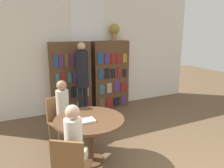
{
  "coord_description": "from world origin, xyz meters",
  "views": [
    {
      "loc": [
        -1.96,
        -1.87,
        2.12
      ],
      "look_at": [
        -0.1,
        1.98,
        1.05
      ],
      "focal_mm": 35.0,
      "sensor_mm": 36.0,
      "label": 1
    }
  ],
  "objects_px": {
    "bookshelf_left": "(71,79)",
    "librarian_standing": "(82,73)",
    "bookshelf_right": "(110,75)",
    "seated_reader_right": "(75,145)",
    "reading_table": "(89,127)",
    "seated_reader_left": "(64,111)",
    "chair_left_side": "(59,118)",
    "flower_vase": "(114,30)",
    "chair_near_camera": "(71,167)"
  },
  "relations": [
    {
      "from": "seated_reader_right",
      "to": "bookshelf_right",
      "type": "bearing_deg",
      "value": 91.7
    },
    {
      "from": "bookshelf_left",
      "to": "chair_near_camera",
      "type": "xyz_separation_m",
      "value": [
        -0.84,
        -2.99,
        -0.41
      ]
    },
    {
      "from": "flower_vase",
      "to": "seated_reader_left",
      "type": "distance_m",
      "value": 2.78
    },
    {
      "from": "bookshelf_right",
      "to": "seated_reader_right",
      "type": "relative_size",
      "value": 1.47
    },
    {
      "from": "reading_table",
      "to": "seated_reader_left",
      "type": "distance_m",
      "value": 0.71
    },
    {
      "from": "reading_table",
      "to": "librarian_standing",
      "type": "distance_m",
      "value": 1.88
    },
    {
      "from": "bookshelf_right",
      "to": "chair_left_side",
      "type": "relative_size",
      "value": 2.04
    },
    {
      "from": "bookshelf_right",
      "to": "librarian_standing",
      "type": "distance_m",
      "value": 1.11
    },
    {
      "from": "librarian_standing",
      "to": "seated_reader_right",
      "type": "bearing_deg",
      "value": -110.64
    },
    {
      "from": "seated_reader_right",
      "to": "chair_near_camera",
      "type": "bearing_deg",
      "value": -90.0
    },
    {
      "from": "bookshelf_right",
      "to": "chair_left_side",
      "type": "height_order",
      "value": "bookshelf_right"
    },
    {
      "from": "bookshelf_right",
      "to": "flower_vase",
      "type": "distance_m",
      "value": 1.2
    },
    {
      "from": "bookshelf_right",
      "to": "chair_left_side",
      "type": "distance_m",
      "value": 2.27
    },
    {
      "from": "reading_table",
      "to": "chair_left_side",
      "type": "distance_m",
      "value": 0.9
    },
    {
      "from": "seated_reader_left",
      "to": "seated_reader_right",
      "type": "height_order",
      "value": "same"
    },
    {
      "from": "bookshelf_left",
      "to": "librarian_standing",
      "type": "xyz_separation_m",
      "value": [
        0.14,
        -0.5,
        0.22
      ]
    },
    {
      "from": "chair_left_side",
      "to": "bookshelf_left",
      "type": "bearing_deg",
      "value": -133.29
    },
    {
      "from": "seated_reader_left",
      "to": "flower_vase",
      "type": "bearing_deg",
      "value": -157.74
    },
    {
      "from": "bookshelf_right",
      "to": "librarian_standing",
      "type": "xyz_separation_m",
      "value": [
        -0.96,
        -0.5,
        0.22
      ]
    },
    {
      "from": "seated_reader_left",
      "to": "librarian_standing",
      "type": "distance_m",
      "value": 1.36
    },
    {
      "from": "seated_reader_right",
      "to": "chair_left_side",
      "type": "bearing_deg",
      "value": 120.41
    },
    {
      "from": "flower_vase",
      "to": "librarian_standing",
      "type": "xyz_separation_m",
      "value": [
        -1.09,
        -0.51,
        -0.97
      ]
    },
    {
      "from": "reading_table",
      "to": "bookshelf_left",
      "type": "bearing_deg",
      "value": 81.59
    },
    {
      "from": "bookshelf_left",
      "to": "seated_reader_right",
      "type": "distance_m",
      "value": 2.93
    },
    {
      "from": "flower_vase",
      "to": "chair_left_side",
      "type": "relative_size",
      "value": 0.49
    },
    {
      "from": "chair_near_camera",
      "to": "seated_reader_right",
      "type": "xyz_separation_m",
      "value": [
        0.11,
        0.15,
        0.19
      ]
    },
    {
      "from": "flower_vase",
      "to": "reading_table",
      "type": "height_order",
      "value": "flower_vase"
    },
    {
      "from": "flower_vase",
      "to": "bookshelf_left",
      "type": "bearing_deg",
      "value": -179.78
    },
    {
      "from": "flower_vase",
      "to": "seated_reader_right",
      "type": "distance_m",
      "value": 3.73
    },
    {
      "from": "chair_left_side",
      "to": "flower_vase",
      "type": "bearing_deg",
      "value": -161.98
    },
    {
      "from": "bookshelf_right",
      "to": "seated_reader_left",
      "type": "bearing_deg",
      "value": -136.57
    },
    {
      "from": "librarian_standing",
      "to": "seated_reader_left",
      "type": "bearing_deg",
      "value": -123.21
    },
    {
      "from": "seated_reader_right",
      "to": "librarian_standing",
      "type": "relative_size",
      "value": 0.68
    },
    {
      "from": "flower_vase",
      "to": "chair_near_camera",
      "type": "relative_size",
      "value": 0.49
    },
    {
      "from": "chair_left_side",
      "to": "librarian_standing",
      "type": "height_order",
      "value": "librarian_standing"
    },
    {
      "from": "chair_near_camera",
      "to": "seated_reader_left",
      "type": "xyz_separation_m",
      "value": [
        0.28,
        1.4,
        0.19
      ]
    },
    {
      "from": "bookshelf_left",
      "to": "chair_left_side",
      "type": "height_order",
      "value": "bookshelf_left"
    },
    {
      "from": "flower_vase",
      "to": "seated_reader_left",
      "type": "height_order",
      "value": "flower_vase"
    },
    {
      "from": "reading_table",
      "to": "seated_reader_right",
      "type": "height_order",
      "value": "seated_reader_right"
    },
    {
      "from": "bookshelf_right",
      "to": "flower_vase",
      "type": "xyz_separation_m",
      "value": [
        0.12,
        0.0,
        1.19
      ]
    },
    {
      "from": "bookshelf_right",
      "to": "chair_left_side",
      "type": "xyz_separation_m",
      "value": [
        -1.73,
        -1.41,
        -0.41
      ]
    },
    {
      "from": "bookshelf_right",
      "to": "seated_reader_left",
      "type": "xyz_separation_m",
      "value": [
        -1.67,
        -1.58,
        -0.22
      ]
    },
    {
      "from": "bookshelf_right",
      "to": "seated_reader_right",
      "type": "height_order",
      "value": "bookshelf_right"
    },
    {
      "from": "chair_near_camera",
      "to": "chair_left_side",
      "type": "distance_m",
      "value": 1.59
    },
    {
      "from": "chair_left_side",
      "to": "reading_table",
      "type": "bearing_deg",
      "value": 90.0
    },
    {
      "from": "librarian_standing",
      "to": "reading_table",
      "type": "bearing_deg",
      "value": -105.18
    },
    {
      "from": "bookshelf_left",
      "to": "seated_reader_right",
      "type": "relative_size",
      "value": 1.47
    },
    {
      "from": "bookshelf_left",
      "to": "flower_vase",
      "type": "xyz_separation_m",
      "value": [
        1.23,
        0.0,
        1.19
      ]
    },
    {
      "from": "reading_table",
      "to": "chair_near_camera",
      "type": "xyz_separation_m",
      "value": [
        -0.51,
        -0.73,
        -0.12
      ]
    },
    {
      "from": "bookshelf_left",
      "to": "chair_left_side",
      "type": "distance_m",
      "value": 1.59
    }
  ]
}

